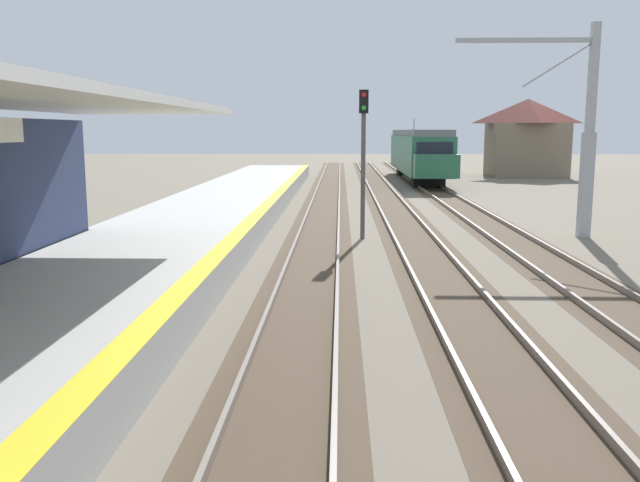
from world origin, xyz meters
The scene contains 8 objects.
station_platform centered at (-2.50, 16.00, 0.45)m, with size 5.00×80.00×0.91m.
track_pair_nearest_platform centered at (1.90, 20.00, 0.05)m, with size 2.34×120.00×0.16m.
track_pair_middle centered at (5.30, 20.00, 0.05)m, with size 2.34×120.00×0.16m.
track_pair_far_side centered at (8.70, 20.00, 0.05)m, with size 2.34×120.00×0.16m.
approaching_train centered at (8.70, 51.00, 2.18)m, with size 2.93×19.60×4.76m.
rail_signal_post centered at (3.48, 22.56, 3.19)m, with size 0.32×0.34×5.20m.
catenary_pylon_far_side centered at (11.16, 23.13, 3.60)m, with size 5.00×0.40×7.50m.
distant_trackside_house centered at (18.19, 55.99, 3.34)m, with size 6.60×5.28×6.40m.
Camera 1 is at (2.68, -1.18, 3.81)m, focal length 37.77 mm.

